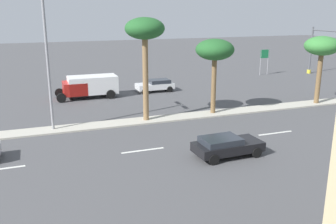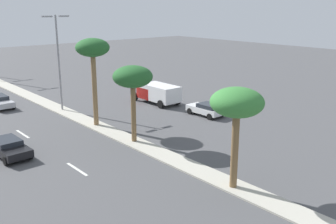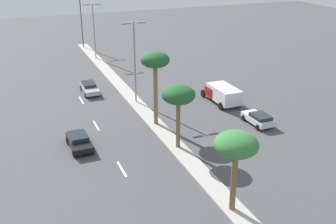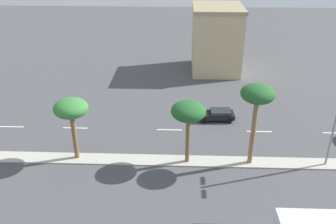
{
  "view_description": "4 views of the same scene",
  "coord_description": "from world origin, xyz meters",
  "px_view_note": "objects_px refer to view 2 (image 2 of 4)",
  "views": [
    {
      "loc": [
        -27.58,
        38.14,
        8.67
      ],
      "look_at": [
        -3.92,
        29.47,
        1.73
      ],
      "focal_mm": 40.05,
      "sensor_mm": 36.0,
      "label": 1
    },
    {
      "loc": [
        -17.41,
        -0.85,
        10.89
      ],
      "look_at": [
        3.62,
        23.76,
        1.98
      ],
      "focal_mm": 41.6,
      "sensor_mm": 36.0,
      "label": 2
    },
    {
      "loc": [
        -14.18,
        -8.77,
        18.51
      ],
      "look_at": [
        0.06,
        26.39,
        2.79
      ],
      "focal_mm": 44.05,
      "sensor_mm": 36.0,
      "label": 3
    },
    {
      "loc": [
        28.73,
        23.19,
        19.8
      ],
      "look_at": [
        -3.27,
        21.94,
        3.67
      ],
      "focal_mm": 38.23,
      "sensor_mm": 36.0,
      "label": 4
    }
  ],
  "objects_px": {
    "palm_tree_inboard": "(93,51)",
    "street_lamp_leading": "(58,56)",
    "sedan_white_left": "(206,109)",
    "box_truck": "(158,93)",
    "palm_tree_front": "(133,78)",
    "palm_tree_trailing": "(237,105)",
    "sedan_silver_leading": "(0,101)",
    "sedan_black_center": "(9,147)"
  },
  "relations": [
    {
      "from": "sedan_silver_leading",
      "to": "sedan_black_center",
      "type": "relative_size",
      "value": 1.05
    },
    {
      "from": "palm_tree_front",
      "to": "sedan_silver_leading",
      "type": "bearing_deg",
      "value": 103.77
    },
    {
      "from": "palm_tree_inboard",
      "to": "street_lamp_leading",
      "type": "distance_m",
      "value": 7.24
    },
    {
      "from": "palm_tree_front",
      "to": "sedan_black_center",
      "type": "distance_m",
      "value": 10.62
    },
    {
      "from": "palm_tree_trailing",
      "to": "street_lamp_leading",
      "type": "bearing_deg",
      "value": 89.42
    },
    {
      "from": "palm_tree_trailing",
      "to": "street_lamp_leading",
      "type": "height_order",
      "value": "street_lamp_leading"
    },
    {
      "from": "sedan_silver_leading",
      "to": "box_truck",
      "type": "relative_size",
      "value": 0.74
    },
    {
      "from": "sedan_silver_leading",
      "to": "sedan_black_center",
      "type": "xyz_separation_m",
      "value": [
        -4.24,
        -15.24,
        -0.02
      ]
    },
    {
      "from": "palm_tree_front",
      "to": "box_truck",
      "type": "bearing_deg",
      "value": 42.67
    },
    {
      "from": "palm_tree_front",
      "to": "sedan_white_left",
      "type": "bearing_deg",
      "value": 9.56
    },
    {
      "from": "palm_tree_inboard",
      "to": "sedan_white_left",
      "type": "height_order",
      "value": "palm_tree_inboard"
    },
    {
      "from": "palm_tree_trailing",
      "to": "palm_tree_front",
      "type": "height_order",
      "value": "palm_tree_front"
    },
    {
      "from": "palm_tree_inboard",
      "to": "palm_tree_front",
      "type": "bearing_deg",
      "value": -89.58
    },
    {
      "from": "street_lamp_leading",
      "to": "sedan_silver_leading",
      "type": "distance_m",
      "value": 8.96
    },
    {
      "from": "box_truck",
      "to": "sedan_black_center",
      "type": "bearing_deg",
      "value": -163.62
    },
    {
      "from": "sedan_white_left",
      "to": "box_truck",
      "type": "bearing_deg",
      "value": 93.64
    },
    {
      "from": "street_lamp_leading",
      "to": "sedan_white_left",
      "type": "height_order",
      "value": "street_lamp_leading"
    },
    {
      "from": "palm_tree_front",
      "to": "box_truck",
      "type": "relative_size",
      "value": 1.02
    },
    {
      "from": "palm_tree_front",
      "to": "sedan_white_left",
      "type": "relative_size",
      "value": 1.55
    },
    {
      "from": "palm_tree_trailing",
      "to": "palm_tree_inboard",
      "type": "distance_m",
      "value": 16.79
    },
    {
      "from": "street_lamp_leading",
      "to": "box_truck",
      "type": "distance_m",
      "value": 11.62
    },
    {
      "from": "palm_tree_inboard",
      "to": "sedan_silver_leading",
      "type": "distance_m",
      "value": 15.0
    },
    {
      "from": "sedan_white_left",
      "to": "sedan_silver_leading",
      "type": "relative_size",
      "value": 0.9
    },
    {
      "from": "sedan_black_center",
      "to": "sedan_white_left",
      "type": "bearing_deg",
      "value": -5.47
    },
    {
      "from": "sedan_black_center",
      "to": "box_truck",
      "type": "distance_m",
      "value": 19.47
    },
    {
      "from": "sedan_white_left",
      "to": "box_truck",
      "type": "distance_m",
      "value": 7.36
    },
    {
      "from": "sedan_white_left",
      "to": "sedan_silver_leading",
      "type": "xyz_separation_m",
      "value": [
        -14.9,
        17.08,
        -0.0
      ]
    },
    {
      "from": "palm_tree_trailing",
      "to": "sedan_white_left",
      "type": "xyz_separation_m",
      "value": [
        10.54,
        12.47,
        -4.59
      ]
    },
    {
      "from": "street_lamp_leading",
      "to": "sedan_black_center",
      "type": "relative_size",
      "value": 2.31
    },
    {
      "from": "sedan_black_center",
      "to": "palm_tree_inboard",
      "type": "bearing_deg",
      "value": 15.25
    },
    {
      "from": "box_truck",
      "to": "sedan_white_left",
      "type": "bearing_deg",
      "value": -86.36
    },
    {
      "from": "palm_tree_front",
      "to": "palm_tree_inboard",
      "type": "bearing_deg",
      "value": 90.42
    },
    {
      "from": "street_lamp_leading",
      "to": "palm_tree_inboard",
      "type": "bearing_deg",
      "value": -90.27
    },
    {
      "from": "palm_tree_front",
      "to": "box_truck",
      "type": "distance_m",
      "value": 13.98
    },
    {
      "from": "street_lamp_leading",
      "to": "palm_tree_front",
      "type": "bearing_deg",
      "value": -89.95
    },
    {
      "from": "palm_tree_front",
      "to": "sedan_silver_leading",
      "type": "distance_m",
      "value": 19.91
    },
    {
      "from": "box_truck",
      "to": "street_lamp_leading",
      "type": "bearing_deg",
      "value": 157.53
    },
    {
      "from": "sedan_silver_leading",
      "to": "box_truck",
      "type": "xyz_separation_m",
      "value": [
        14.44,
        -9.75,
        0.52
      ]
    },
    {
      "from": "palm_tree_inboard",
      "to": "street_lamp_leading",
      "type": "bearing_deg",
      "value": 89.73
    },
    {
      "from": "palm_tree_front",
      "to": "palm_tree_inboard",
      "type": "height_order",
      "value": "palm_tree_inboard"
    },
    {
      "from": "palm_tree_inboard",
      "to": "sedan_silver_leading",
      "type": "xyz_separation_m",
      "value": [
        -4.57,
        12.84,
        -6.26
      ]
    },
    {
      "from": "sedan_black_center",
      "to": "street_lamp_leading",
      "type": "bearing_deg",
      "value": 47.24
    }
  ]
}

